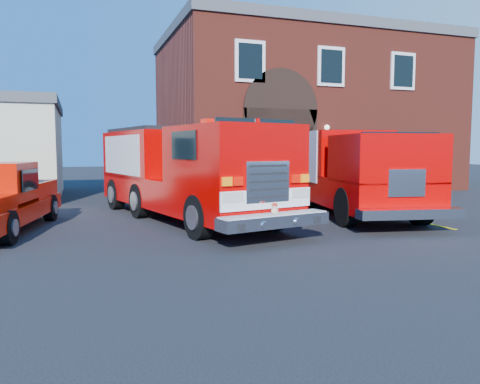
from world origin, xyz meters
name	(u,v)px	position (x,y,z in m)	size (l,w,h in m)	color
ground	(223,242)	(0.00, 0.00, 0.00)	(100.00, 100.00, 0.00)	black
parking_stripe_near	(418,222)	(6.50, 1.00, 0.00)	(0.12, 3.00, 0.01)	yellow
parking_stripe_mid	(362,209)	(6.50, 4.00, 0.00)	(0.12, 3.00, 0.01)	yellow
parking_stripe_far	(321,201)	(6.50, 7.00, 0.00)	(0.12, 3.00, 0.01)	yellow
fire_station	(301,113)	(8.99, 13.98, 4.25)	(15.20, 10.20, 8.45)	maroon
fire_engine	(184,171)	(-0.09, 3.87, 1.53)	(4.68, 9.92, 2.95)	black
secondary_truck	(346,168)	(5.57, 3.59, 1.53)	(4.20, 9.00, 2.81)	black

